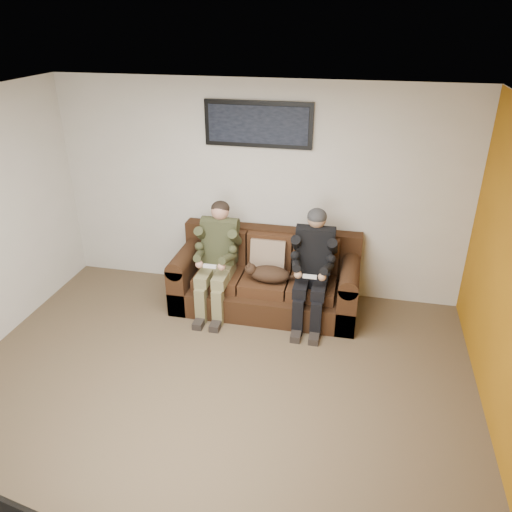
% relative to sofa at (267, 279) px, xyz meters
% --- Properties ---
extents(floor, '(5.00, 5.00, 0.00)m').
position_rel_sofa_xyz_m(floor, '(-0.21, -1.83, -0.34)').
color(floor, brown).
rests_on(floor, ground).
extents(ceiling, '(5.00, 5.00, 0.00)m').
position_rel_sofa_xyz_m(ceiling, '(-0.21, -1.83, 2.26)').
color(ceiling, silver).
rests_on(ceiling, ground).
extents(wall_back, '(5.00, 0.00, 5.00)m').
position_rel_sofa_xyz_m(wall_back, '(-0.21, 0.42, 0.96)').
color(wall_back, beige).
rests_on(wall_back, ground).
extents(sofa, '(2.17, 0.94, 0.89)m').
position_rel_sofa_xyz_m(sofa, '(0.00, 0.00, 0.00)').
color(sofa, '#321C0F').
rests_on(sofa, ground).
extents(throw_pillow, '(0.42, 0.20, 0.41)m').
position_rel_sofa_xyz_m(throw_pillow, '(-0.00, 0.04, 0.30)').
color(throw_pillow, '#947961').
rests_on(throw_pillow, sofa).
extents(throw_blanket, '(0.44, 0.22, 0.08)m').
position_rel_sofa_xyz_m(throw_blanket, '(-0.66, 0.27, 0.55)').
color(throw_blanket, '#C3B18F').
rests_on(throw_blanket, sofa).
extents(person_left, '(0.51, 0.87, 1.29)m').
position_rel_sofa_xyz_m(person_left, '(-0.56, -0.18, 0.39)').
color(person_left, olive).
rests_on(person_left, sofa).
extents(person_right, '(0.51, 0.86, 1.30)m').
position_rel_sofa_xyz_m(person_right, '(0.56, -0.18, 0.39)').
color(person_right, black).
rests_on(person_right, sofa).
extents(cat, '(0.66, 0.26, 0.24)m').
position_rel_sofa_xyz_m(cat, '(0.05, -0.23, 0.20)').
color(cat, '#402819').
rests_on(cat, sofa).
extents(framed_poster, '(1.25, 0.05, 0.52)m').
position_rel_sofa_xyz_m(framed_poster, '(-0.20, 0.39, 1.76)').
color(framed_poster, black).
rests_on(framed_poster, wall_back).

